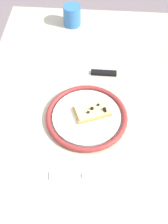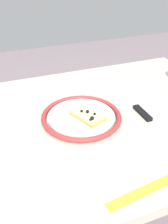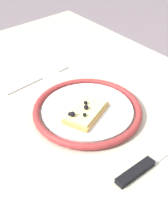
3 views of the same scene
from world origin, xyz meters
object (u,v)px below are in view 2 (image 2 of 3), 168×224
at_px(pizza_slice_near, 88,115).
at_px(measuring_tape, 158,185).
at_px(fork, 20,133).
at_px(plate, 81,117).
at_px(knife, 137,108).
at_px(dining_table, 86,142).

distance_m(pizza_slice_near, measuring_tape, 0.31).
bearing_deg(fork, plate, 2.52).
xyz_separation_m(plate, knife, (0.20, -0.01, -0.00)).
bearing_deg(measuring_tape, pizza_slice_near, 93.82).
distance_m(dining_table, measuring_tape, 0.33).
distance_m(pizza_slice_near, knife, 0.18).
relative_size(plate, knife, 1.07).
height_order(pizza_slice_near, knife, pizza_slice_near).
bearing_deg(pizza_slice_near, plate, 132.42).
bearing_deg(pizza_slice_near, measuring_tape, -79.39).
height_order(dining_table, knife, knife).
relative_size(plate, fork, 1.27).
bearing_deg(plate, fork, -177.48).
distance_m(dining_table, fork, 0.23).
distance_m(knife, measuring_tape, 0.33).
relative_size(plate, pizza_slice_near, 2.04).
relative_size(pizza_slice_near, measuring_tape, 0.46).
bearing_deg(measuring_tape, fork, 124.31).
bearing_deg(plate, knife, -4.22).
relative_size(knife, measuring_tape, 0.87).
distance_m(plate, fork, 0.20).
bearing_deg(dining_table, fork, -179.07).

